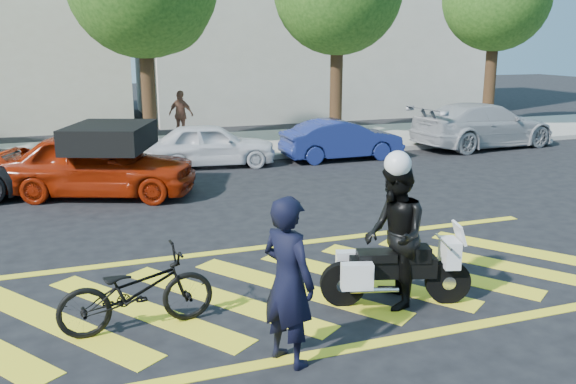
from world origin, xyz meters
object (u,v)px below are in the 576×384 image
object	(u,v)px
bicycle	(137,291)
officer_moto	(395,236)
officer_bike	(288,281)
red_convertible	(99,164)
parked_mid_right	(211,145)
parked_far_right	(483,125)
police_motorcycle	(394,270)
parked_right	(342,140)

from	to	relation	value
bicycle	officer_moto	xyz separation A→B (m)	(3.37, -0.45, 0.48)
officer_bike	officer_moto	bearing A→B (deg)	-89.64
red_convertible	parked_mid_right	world-z (taller)	red_convertible
parked_mid_right	parked_far_right	size ratio (longest dim) A/B	0.71
parked_mid_right	officer_bike	bearing A→B (deg)	179.37
bicycle	red_convertible	distance (m)	7.18
police_motorcycle	parked_far_right	xyz separation A→B (m)	(9.13, 10.15, 0.25)
bicycle	parked_right	xyz separation A→B (m)	(7.11, 9.36, 0.10)
bicycle	police_motorcycle	distance (m)	3.42
parked_right	police_motorcycle	bearing A→B (deg)	159.54
bicycle	red_convertible	bearing A→B (deg)	-3.40
officer_bike	parked_mid_right	size ratio (longest dim) A/B	0.53
police_motorcycle	officer_moto	xyz separation A→B (m)	(-0.02, -0.01, 0.49)
red_convertible	parked_far_right	size ratio (longest dim) A/B	0.86
parked_mid_right	parked_right	distance (m)	3.97
officer_moto	parked_far_right	xyz separation A→B (m)	(9.14, 10.16, -0.24)
bicycle	police_motorcycle	bearing A→B (deg)	-101.36
red_convertible	parked_far_right	xyz separation A→B (m)	(12.58, 2.54, -0.01)
officer_bike	police_motorcycle	world-z (taller)	officer_bike
officer_bike	parked_mid_right	bearing A→B (deg)	-35.32
police_motorcycle	officer_moto	size ratio (longest dim) A/B	1.02
officer_moto	parked_mid_right	world-z (taller)	officer_moto
parked_right	parked_far_right	distance (m)	5.41
bicycle	parked_far_right	size ratio (longest dim) A/B	0.37
bicycle	parked_mid_right	xyz separation A→B (m)	(3.16, 9.71, 0.12)
police_motorcycle	parked_mid_right	world-z (taller)	parked_mid_right
officer_bike	parked_far_right	xyz separation A→B (m)	(11.01, 11.12, -0.22)
parked_mid_right	parked_far_right	bearing A→B (deg)	-82.16
police_motorcycle	parked_far_right	size ratio (longest dim) A/B	0.39
officer_moto	parked_far_right	bearing A→B (deg)	154.44
officer_moto	parked_right	distance (m)	10.51
officer_moto	parked_mid_right	size ratio (longest dim) A/B	0.54
bicycle	red_convertible	xyz separation A→B (m)	(-0.07, 7.17, 0.25)
police_motorcycle	parked_far_right	distance (m)	13.66
officer_moto	parked_right	size ratio (longest dim) A/B	0.54
red_convertible	parked_far_right	world-z (taller)	red_convertible
officer_bike	bicycle	xyz separation A→B (m)	(-1.50, 1.41, -0.46)
officer_moto	police_motorcycle	bearing A→B (deg)	138.16
parked_right	officer_bike	bearing A→B (deg)	152.84
officer_bike	police_motorcycle	xyz separation A→B (m)	(1.88, 0.97, -0.47)
red_convertible	parked_mid_right	distance (m)	4.11
bicycle	parked_right	world-z (taller)	parked_right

